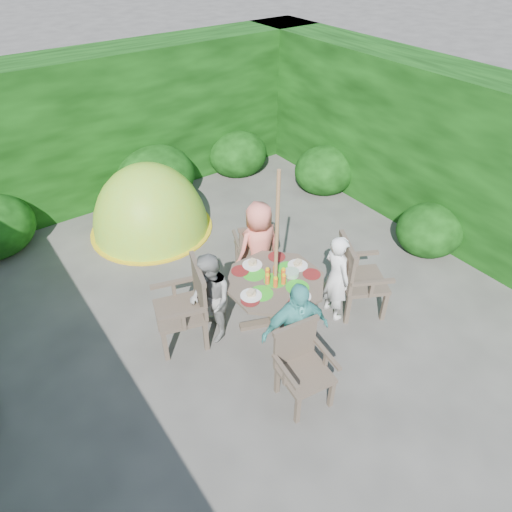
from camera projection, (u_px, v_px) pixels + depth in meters
ground at (229, 311)px, 6.12m from camera, size 60.00×60.00×0.00m
hedge_enclosure at (173, 189)px, 6.22m from camera, size 9.00×9.00×2.50m
patio_table at (275, 288)px, 5.57m from camera, size 1.62×1.62×0.87m
parasol_pole at (276, 256)px, 5.27m from camera, size 0.06×0.06×2.20m
garden_chair_right at (357, 277)px, 5.82m from camera, size 0.78×0.82×1.05m
garden_chair_left at (187, 305)px, 5.40m from camera, size 0.72×0.76×1.06m
garden_chair_back at (254, 246)px, 6.52m from camera, size 0.64×0.61×0.85m
garden_chair_front at (301, 364)px, 4.80m from camera, size 0.61×0.56×0.91m
child_right at (336, 277)px, 5.72m from camera, size 0.35×0.48×1.23m
child_left at (210, 299)px, 5.42m from camera, size 0.59×0.68×1.21m
child_back at (259, 247)px, 6.16m from camera, size 0.67×0.45×1.33m
child_front at (295, 332)px, 4.93m from camera, size 0.83×0.53×1.32m
dome_tent at (153, 229)px, 7.67m from camera, size 2.13×2.13×2.30m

